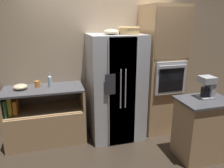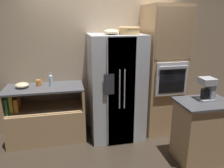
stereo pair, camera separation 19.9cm
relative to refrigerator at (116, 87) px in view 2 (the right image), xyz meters
name	(u,v)px [view 2 (the right image)]	position (x,y,z in m)	size (l,w,h in m)	color
ground_plane	(106,135)	(-0.18, -0.03, -0.87)	(20.00, 20.00, 0.00)	#382D23
wall_back	(101,53)	(-0.18, 0.41, 0.53)	(12.00, 0.06, 2.80)	tan
counter_left	(46,120)	(-1.18, 0.09, -0.53)	(1.24, 0.59, 0.93)	tan
refrigerator	(116,87)	(0.00, 0.00, 0.00)	(0.88, 0.78, 1.75)	silver
wall_oven	(163,71)	(0.84, 0.04, 0.23)	(0.66, 0.74, 2.20)	tan
island_counter	(201,131)	(1.01, -0.97, -0.42)	(0.72, 0.54, 0.90)	tan
wicker_basket	(129,30)	(0.19, -0.06, 0.93)	(0.34, 0.34, 0.11)	tan
fruit_bowl	(111,32)	(-0.09, -0.07, 0.91)	(0.24, 0.24, 0.08)	beige
bottle_tall	(51,80)	(-1.06, 0.13, 0.16)	(0.06, 0.06, 0.23)	silver
mug	(39,83)	(-1.25, 0.17, 0.10)	(0.11, 0.08, 0.10)	orange
mixing_bowl	(22,85)	(-1.50, 0.12, 0.10)	(0.21, 0.21, 0.08)	beige
coffee_maker	(208,88)	(1.07, -0.91, 0.20)	(0.19, 0.19, 0.31)	#B2B2B7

